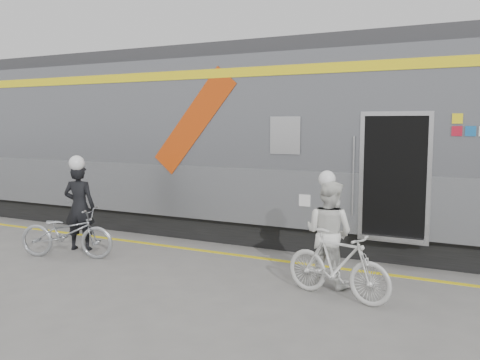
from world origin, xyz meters
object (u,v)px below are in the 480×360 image
Objects in this scene: man at (79,207)px; woman at (329,233)px; bicycle_right at (338,265)px; bicycle_left at (67,233)px.

woman is at bearing 162.63° from man.
man reaches higher than bicycle_right.
man is at bearing 14.50° from woman.
woman is at bearing 42.31° from bicycle_right.
man is 0.70m from bicycle_left.
bicycle_right reaches higher than bicycle_left.
woman is (4.99, 0.07, -0.04)m from man.
bicycle_left is 1.09× the size of bicycle_right.
man is 0.95× the size of bicycle_left.
man is 1.05× the size of woman.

